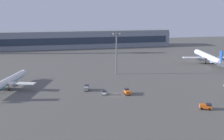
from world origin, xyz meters
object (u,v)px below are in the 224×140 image
maintenance_van (127,92)px  pushback_tug (104,92)px  airplane_mid_apron (6,82)px  airplane_terminal_side (208,57)px  cargo_loader (87,88)px  apron_light_east (116,51)px  baggage_tractor (206,106)px

maintenance_van → pushback_tug: size_ratio=1.19×
airplane_mid_apron → airplane_terminal_side: size_ratio=0.77×
cargo_loader → pushback_tug: (6.66, -7.79, -0.11)m
airplane_mid_apron → pushback_tug: 45.20m
airplane_mid_apron → apron_light_east: size_ratio=1.48×
apron_light_east → airplane_mid_apron: bearing=-163.2°
baggage_tractor → pushback_tug: bearing=-101.7°
baggage_tractor → apron_light_east: (-19.79, 56.46, 12.21)m
baggage_tractor → apron_light_east: bearing=-137.1°
pushback_tug → baggage_tractor: 40.28m
airplane_terminal_side → baggage_tractor: size_ratio=9.69×
cargo_loader → maintenance_van: bearing=-16.9°
maintenance_van → baggage_tractor: size_ratio=0.91×
cargo_loader → baggage_tractor: bearing=-25.8°
cargo_loader → pushback_tug: bearing=-37.2°
baggage_tractor → apron_light_east: apron_light_east is taller
airplane_mid_apron → cargo_loader: airplane_mid_apron is taller
airplane_terminal_side → apron_light_east: apron_light_east is taller
airplane_mid_apron → apron_light_east: (55.07, 16.59, 9.98)m
baggage_tractor → airplane_mid_apron: bearing=-94.4°
airplane_mid_apron → airplane_terminal_side: (122.57, 31.27, 0.93)m
airplane_terminal_side → maintenance_van: airplane_terminal_side is taller
pushback_tug → maintenance_van: bearing=-168.9°
airplane_mid_apron → baggage_tractor: airplane_mid_apron is taller
cargo_loader → maintenance_van: same height
baggage_tractor → maintenance_van: bearing=-109.7°
maintenance_van → pushback_tug: 9.67m
airplane_mid_apron → maintenance_van: bearing=-1.1°
airplane_mid_apron → baggage_tractor: (74.87, -39.86, -2.23)m
airplane_terminal_side → maintenance_van: 86.42m
airplane_terminal_side → cargo_loader: (-87.26, -40.08, -3.15)m
airplane_terminal_side → pushback_tug: (-80.60, -47.88, -3.27)m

